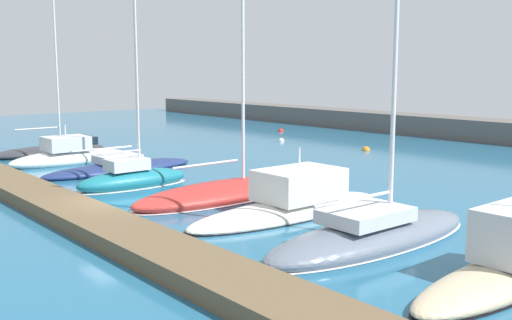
{
  "coord_description": "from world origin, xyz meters",
  "views": [
    {
      "loc": [
        23.22,
        -11.23,
        6.15
      ],
      "look_at": [
        2.07,
        6.24,
        1.99
      ],
      "focal_mm": 42.09,
      "sensor_mm": 36.0,
      "label": 1
    }
  ],
  "objects_px": {
    "motorboat_ivory_sixth": "(292,203)",
    "mooring_buoy_red": "(281,131)",
    "sailboat_slate_seventh": "(373,233)",
    "mooring_buoy_white": "(281,141)",
    "sailboat_navy_third": "(120,166)",
    "sailboat_red_fifth": "(224,192)",
    "sailboat_charcoal_nearest": "(49,150)",
    "sailboat_teal_fourth": "(133,179)",
    "mooring_buoy_orange": "(366,150)",
    "motorboat_sand_eighth": "(510,263)",
    "motorboat_white_second": "(70,156)"
  },
  "relations": [
    {
      "from": "sailboat_charcoal_nearest",
      "to": "sailboat_navy_third",
      "type": "distance_m",
      "value": 9.98
    },
    {
      "from": "mooring_buoy_orange",
      "to": "sailboat_red_fifth",
      "type": "bearing_deg",
      "value": -69.66
    },
    {
      "from": "mooring_buoy_white",
      "to": "mooring_buoy_orange",
      "type": "height_order",
      "value": "mooring_buoy_orange"
    },
    {
      "from": "motorboat_ivory_sixth",
      "to": "mooring_buoy_white",
      "type": "relative_size",
      "value": 20.0
    },
    {
      "from": "sailboat_navy_third",
      "to": "motorboat_sand_eighth",
      "type": "bearing_deg",
      "value": -92.53
    },
    {
      "from": "motorboat_ivory_sixth",
      "to": "motorboat_sand_eighth",
      "type": "distance_m",
      "value": 10.2
    },
    {
      "from": "motorboat_sand_eighth",
      "to": "mooring_buoy_white",
      "type": "distance_m",
      "value": 34.94
    },
    {
      "from": "sailboat_navy_third",
      "to": "mooring_buoy_red",
      "type": "xyz_separation_m",
      "value": [
        -11.39,
        23.33,
        -0.34
      ]
    },
    {
      "from": "sailboat_navy_third",
      "to": "motorboat_sand_eighth",
      "type": "relative_size",
      "value": 1.89
    },
    {
      "from": "sailboat_charcoal_nearest",
      "to": "sailboat_teal_fourth",
      "type": "xyz_separation_m",
      "value": [
        14.91,
        -1.2,
        0.13
      ]
    },
    {
      "from": "sailboat_navy_third",
      "to": "motorboat_sand_eighth",
      "type": "xyz_separation_m",
      "value": [
        24.71,
        -0.1,
        0.2
      ]
    },
    {
      "from": "sailboat_charcoal_nearest",
      "to": "sailboat_red_fifth",
      "type": "xyz_separation_m",
      "value": [
        20.16,
        0.91,
        -0.03
      ]
    },
    {
      "from": "sailboat_charcoal_nearest",
      "to": "motorboat_white_second",
      "type": "bearing_deg",
      "value": -97.97
    },
    {
      "from": "motorboat_sand_eighth",
      "to": "mooring_buoy_white",
      "type": "xyz_separation_m",
      "value": [
        -29.96,
        17.97,
        -0.54
      ]
    },
    {
      "from": "sailboat_slate_seventh",
      "to": "mooring_buoy_red",
      "type": "distance_m",
      "value": 38.92
    },
    {
      "from": "sailboat_slate_seventh",
      "to": "mooring_buoy_white",
      "type": "xyz_separation_m",
      "value": [
        -24.9,
        18.01,
        -0.36
      ]
    },
    {
      "from": "sailboat_red_fifth",
      "to": "motorboat_ivory_sixth",
      "type": "xyz_separation_m",
      "value": [
        4.35,
        0.42,
        0.15
      ]
    },
    {
      "from": "sailboat_navy_third",
      "to": "mooring_buoy_white",
      "type": "height_order",
      "value": "sailboat_navy_third"
    },
    {
      "from": "sailboat_navy_third",
      "to": "mooring_buoy_white",
      "type": "bearing_deg",
      "value": 14.08
    },
    {
      "from": "sailboat_navy_third",
      "to": "sailboat_slate_seventh",
      "type": "xyz_separation_m",
      "value": [
        19.65,
        -0.14,
        0.02
      ]
    },
    {
      "from": "sailboat_navy_third",
      "to": "motorboat_ivory_sixth",
      "type": "height_order",
      "value": "sailboat_navy_third"
    },
    {
      "from": "motorboat_sand_eighth",
      "to": "motorboat_ivory_sixth",
      "type": "bearing_deg",
      "value": 84.47
    },
    {
      "from": "sailboat_navy_third",
      "to": "sailboat_red_fifth",
      "type": "xyz_separation_m",
      "value": [
        10.2,
        0.3,
        -0.05
      ]
    },
    {
      "from": "sailboat_teal_fourth",
      "to": "motorboat_sand_eighth",
      "type": "bearing_deg",
      "value": -84.98
    },
    {
      "from": "motorboat_ivory_sixth",
      "to": "mooring_buoy_orange",
      "type": "relative_size",
      "value": 17.2
    },
    {
      "from": "sailboat_navy_third",
      "to": "mooring_buoy_orange",
      "type": "relative_size",
      "value": 27.26
    },
    {
      "from": "motorboat_white_second",
      "to": "motorboat_sand_eighth",
      "type": "relative_size",
      "value": 0.92
    },
    {
      "from": "motorboat_ivory_sixth",
      "to": "mooring_buoy_orange",
      "type": "distance_m",
      "value": 21.39
    },
    {
      "from": "mooring_buoy_red",
      "to": "mooring_buoy_white",
      "type": "height_order",
      "value": "mooring_buoy_red"
    },
    {
      "from": "motorboat_white_second",
      "to": "motorboat_ivory_sixth",
      "type": "height_order",
      "value": "motorboat_ivory_sixth"
    },
    {
      "from": "motorboat_ivory_sixth",
      "to": "sailboat_navy_third",
      "type": "bearing_deg",
      "value": 92.17
    },
    {
      "from": "sailboat_teal_fourth",
      "to": "mooring_buoy_red",
      "type": "xyz_separation_m",
      "value": [
        -16.35,
        25.14,
        -0.45
      ]
    },
    {
      "from": "sailboat_charcoal_nearest",
      "to": "mooring_buoy_orange",
      "type": "distance_m",
      "value": 23.6
    },
    {
      "from": "sailboat_charcoal_nearest",
      "to": "motorboat_sand_eighth",
      "type": "bearing_deg",
      "value": -92.14
    },
    {
      "from": "motorboat_ivory_sixth",
      "to": "mooring_buoy_red",
      "type": "relative_size",
      "value": 18.79
    },
    {
      "from": "motorboat_white_second",
      "to": "sailboat_red_fifth",
      "type": "height_order",
      "value": "sailboat_red_fifth"
    },
    {
      "from": "sailboat_red_fifth",
      "to": "mooring_buoy_orange",
      "type": "height_order",
      "value": "sailboat_red_fifth"
    },
    {
      "from": "mooring_buoy_red",
      "to": "mooring_buoy_orange",
      "type": "height_order",
      "value": "mooring_buoy_orange"
    },
    {
      "from": "sailboat_charcoal_nearest",
      "to": "motorboat_white_second",
      "type": "relative_size",
      "value": 2.0
    },
    {
      "from": "sailboat_slate_seventh",
      "to": "sailboat_red_fifth",
      "type": "bearing_deg",
      "value": 87.43
    },
    {
      "from": "sailboat_red_fifth",
      "to": "mooring_buoy_orange",
      "type": "distance_m",
      "value": 19.85
    },
    {
      "from": "sailboat_teal_fourth",
      "to": "sailboat_red_fifth",
      "type": "height_order",
      "value": "sailboat_red_fifth"
    },
    {
      "from": "mooring_buoy_red",
      "to": "mooring_buoy_white",
      "type": "xyz_separation_m",
      "value": [
        6.14,
        -5.46,
        0.0
      ]
    },
    {
      "from": "sailboat_navy_third",
      "to": "mooring_buoy_red",
      "type": "distance_m",
      "value": 25.97
    },
    {
      "from": "sailboat_slate_seventh",
      "to": "motorboat_sand_eighth",
      "type": "bearing_deg",
      "value": -89.41
    },
    {
      "from": "sailboat_navy_third",
      "to": "mooring_buoy_white",
      "type": "xyz_separation_m",
      "value": [
        -5.25,
        17.87,
        -0.34
      ]
    },
    {
      "from": "mooring_buoy_orange",
      "to": "sailboat_teal_fourth",
      "type": "bearing_deg",
      "value": -85.43
    },
    {
      "from": "sailboat_slate_seventh",
      "to": "motorboat_sand_eighth",
      "type": "relative_size",
      "value": 2.12
    },
    {
      "from": "sailboat_red_fifth",
      "to": "mooring_buoy_white",
      "type": "xyz_separation_m",
      "value": [
        -15.45,
        17.56,
        -0.29
      ]
    },
    {
      "from": "mooring_buoy_orange",
      "to": "sailboat_charcoal_nearest",
      "type": "bearing_deg",
      "value": -124.19
    }
  ]
}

